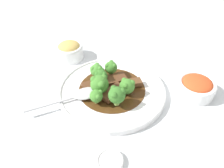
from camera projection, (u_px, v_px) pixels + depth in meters
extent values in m
plane|color=silver|center=(112.00, 92.00, 0.66)|extent=(4.00, 4.00, 0.00)
cylinder|color=white|center=(112.00, 91.00, 0.66)|extent=(0.32, 0.32, 0.01)
torus|color=white|center=(112.00, 89.00, 0.65)|extent=(0.32, 0.32, 0.01)
cylinder|color=#4C2D14|center=(112.00, 89.00, 0.65)|extent=(0.20, 0.20, 0.00)
cube|color=#56331E|center=(113.00, 92.00, 0.62)|extent=(0.05, 0.08, 0.02)
cube|color=#56331E|center=(115.00, 80.00, 0.67)|extent=(0.07, 0.08, 0.02)
cube|color=brown|center=(132.00, 83.00, 0.65)|extent=(0.06, 0.06, 0.01)
cube|color=#56331E|center=(92.00, 85.00, 0.65)|extent=(0.06, 0.07, 0.01)
cylinder|color=#8EB756|center=(97.00, 76.00, 0.68)|extent=(0.01, 0.01, 0.02)
sphere|color=#4C8E38|center=(97.00, 70.00, 0.67)|extent=(0.04, 0.04, 0.04)
sphere|color=#4C8E38|center=(100.00, 69.00, 0.65)|extent=(0.02, 0.02, 0.02)
sphere|color=#4C8E38|center=(97.00, 65.00, 0.67)|extent=(0.02, 0.02, 0.02)
sphere|color=#4C8E38|center=(93.00, 68.00, 0.65)|extent=(0.02, 0.02, 0.02)
cylinder|color=#8EB756|center=(117.00, 102.00, 0.59)|extent=(0.02, 0.02, 0.02)
sphere|color=#387028|center=(117.00, 95.00, 0.58)|extent=(0.05, 0.05, 0.05)
sphere|color=#387028|center=(122.00, 91.00, 0.57)|extent=(0.02, 0.02, 0.02)
sphere|color=#387028|center=(114.00, 88.00, 0.58)|extent=(0.02, 0.02, 0.02)
sphere|color=#387028|center=(114.00, 95.00, 0.56)|extent=(0.02, 0.02, 0.02)
cylinder|color=#8EB756|center=(100.00, 91.00, 0.63)|extent=(0.02, 0.02, 0.01)
sphere|color=#427F2D|center=(100.00, 84.00, 0.61)|extent=(0.05, 0.05, 0.05)
sphere|color=#427F2D|center=(104.00, 78.00, 0.61)|extent=(0.02, 0.02, 0.02)
sphere|color=#427F2D|center=(94.00, 79.00, 0.61)|extent=(0.02, 0.02, 0.02)
sphere|color=#427F2D|center=(101.00, 84.00, 0.59)|extent=(0.02, 0.02, 0.02)
cylinder|color=#8EB756|center=(111.00, 73.00, 0.69)|extent=(0.01, 0.01, 0.02)
sphere|color=#427F2D|center=(111.00, 67.00, 0.68)|extent=(0.04, 0.04, 0.04)
sphere|color=#427F2D|center=(111.00, 62.00, 0.68)|extent=(0.01, 0.01, 0.01)
sphere|color=#427F2D|center=(107.00, 66.00, 0.67)|extent=(0.01, 0.01, 0.01)
sphere|color=#427F2D|center=(114.00, 66.00, 0.66)|extent=(0.01, 0.01, 0.01)
cylinder|color=#8EB756|center=(127.00, 92.00, 0.63)|extent=(0.01, 0.01, 0.01)
sphere|color=#427F2D|center=(127.00, 86.00, 0.62)|extent=(0.04, 0.04, 0.04)
sphere|color=#427F2D|center=(124.00, 80.00, 0.62)|extent=(0.02, 0.02, 0.02)
sphere|color=#427F2D|center=(125.00, 86.00, 0.60)|extent=(0.02, 0.02, 0.02)
sphere|color=#427F2D|center=(132.00, 83.00, 0.61)|extent=(0.02, 0.02, 0.02)
cylinder|color=#8EB756|center=(98.00, 101.00, 0.60)|extent=(0.01, 0.01, 0.01)
sphere|color=#427F2D|center=(97.00, 97.00, 0.59)|extent=(0.04, 0.04, 0.04)
sphere|color=#427F2D|center=(93.00, 93.00, 0.58)|extent=(0.01, 0.01, 0.01)
sphere|color=#427F2D|center=(98.00, 97.00, 0.57)|extent=(0.01, 0.01, 0.01)
sphere|color=#427F2D|center=(100.00, 92.00, 0.59)|extent=(0.01, 0.01, 0.01)
cylinder|color=#7FA84C|center=(102.00, 81.00, 0.66)|extent=(0.01, 0.01, 0.01)
sphere|color=#387028|center=(102.00, 76.00, 0.65)|extent=(0.04, 0.04, 0.04)
sphere|color=#387028|center=(98.00, 74.00, 0.64)|extent=(0.02, 0.02, 0.02)
sphere|color=#387028|center=(105.00, 74.00, 0.64)|extent=(0.02, 0.02, 0.02)
sphere|color=#387028|center=(102.00, 70.00, 0.65)|extent=(0.02, 0.02, 0.02)
ellipsoid|color=silver|center=(86.00, 93.00, 0.62)|extent=(0.08, 0.08, 0.01)
cylinder|color=silver|center=(50.00, 104.00, 0.59)|extent=(0.08, 0.12, 0.01)
cylinder|color=white|center=(194.00, 93.00, 0.66)|extent=(0.06, 0.06, 0.01)
cylinder|color=white|center=(196.00, 89.00, 0.65)|extent=(0.11, 0.11, 0.04)
torus|color=white|center=(197.00, 84.00, 0.63)|extent=(0.11, 0.11, 0.01)
ellipsoid|color=#D14C23|center=(197.00, 83.00, 0.63)|extent=(0.09, 0.09, 0.03)
cylinder|color=white|center=(71.00, 57.00, 0.80)|extent=(0.05, 0.05, 0.01)
cylinder|color=white|center=(70.00, 52.00, 0.79)|extent=(0.10, 0.10, 0.04)
torus|color=white|center=(69.00, 47.00, 0.77)|extent=(0.10, 0.10, 0.01)
ellipsoid|color=tan|center=(69.00, 46.00, 0.77)|extent=(0.08, 0.08, 0.03)
cylinder|color=white|center=(110.00, 162.00, 0.48)|extent=(0.06, 0.06, 0.01)
torus|color=white|center=(110.00, 160.00, 0.48)|extent=(0.06, 0.06, 0.01)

